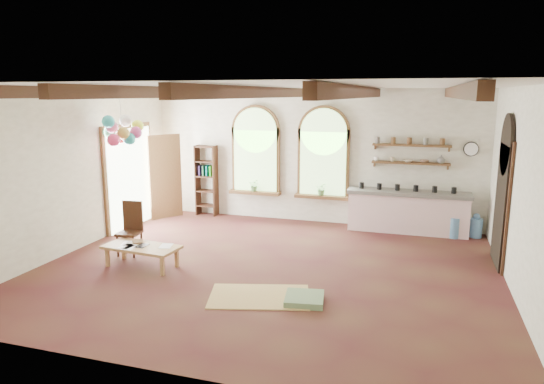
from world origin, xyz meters
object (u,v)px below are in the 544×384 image
at_px(side_chair, 130,239).
at_px(balloon_cluster, 122,131).
at_px(coffee_table, 142,248).
at_px(kitchen_counter, 407,211).

height_order(side_chair, balloon_cluster, balloon_cluster).
bearing_deg(balloon_cluster, coffee_table, -48.70).
xyz_separation_m(kitchen_counter, coffee_table, (-4.50, -3.77, -0.13)).
bearing_deg(kitchen_counter, side_chair, -147.75).
xyz_separation_m(coffee_table, side_chair, (-0.60, 0.55, -0.05)).
relative_size(kitchen_counter, side_chair, 2.60).
bearing_deg(kitchen_counter, balloon_cluster, -157.23).
bearing_deg(coffee_table, kitchen_counter, 39.97).
distance_m(side_chair, balloon_cluster, 2.27).
bearing_deg(side_chair, coffee_table, -42.52).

